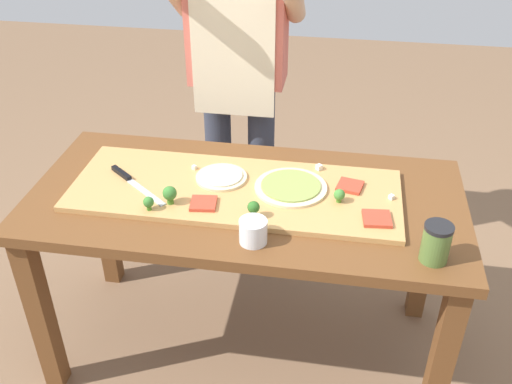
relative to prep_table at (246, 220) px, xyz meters
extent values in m
plane|color=brown|center=(0.00, 0.00, -0.64)|extent=(8.00, 8.00, 0.00)
cube|color=brown|center=(-0.70, -0.30, -0.28)|extent=(0.07, 0.07, 0.71)
cube|color=brown|center=(0.70, -0.30, -0.28)|extent=(0.07, 0.07, 0.71)
cube|color=brown|center=(-0.70, 0.30, -0.28)|extent=(0.07, 0.07, 0.71)
cube|color=brown|center=(0.70, 0.30, -0.28)|extent=(0.07, 0.07, 0.71)
cube|color=brown|center=(0.00, 0.00, 0.09)|extent=(1.51, 0.73, 0.04)
cube|color=tan|center=(-0.04, 0.01, 0.12)|extent=(1.15, 0.43, 0.02)
cube|color=#B7BABF|center=(-0.34, -0.07, 0.13)|extent=(0.18, 0.15, 0.00)
cube|color=black|center=(-0.46, 0.03, 0.14)|extent=(0.10, 0.08, 0.02)
cylinder|color=beige|center=(-0.10, 0.06, 0.13)|extent=(0.18, 0.18, 0.01)
cylinder|color=beige|center=(-0.10, 0.06, 0.14)|extent=(0.15, 0.15, 0.01)
cylinder|color=beige|center=(0.15, 0.04, 0.13)|extent=(0.25, 0.25, 0.01)
cylinder|color=#899E4C|center=(0.15, 0.04, 0.14)|extent=(0.21, 0.21, 0.01)
cube|color=#BC3D28|center=(-0.12, -0.11, 0.13)|extent=(0.09, 0.09, 0.01)
cube|color=#BC3D28|center=(0.45, -0.10, 0.13)|extent=(0.10, 0.10, 0.01)
cube|color=#BC3D28|center=(0.36, 0.08, 0.13)|extent=(0.10, 0.10, 0.01)
cylinder|color=#3F7220|center=(-0.23, -0.12, 0.14)|extent=(0.02, 0.02, 0.02)
sphere|color=#38752D|center=(-0.23, -0.12, 0.17)|extent=(0.05, 0.05, 0.05)
cylinder|color=#366618|center=(0.05, -0.15, 0.14)|extent=(0.02, 0.02, 0.03)
sphere|color=#2D6623|center=(0.05, -0.15, 0.17)|extent=(0.04, 0.04, 0.04)
cylinder|color=#487A23|center=(0.32, -0.02, 0.14)|extent=(0.02, 0.02, 0.02)
sphere|color=#427F33|center=(0.32, -0.02, 0.16)|extent=(0.04, 0.04, 0.04)
cylinder|color=#3F7220|center=(-0.29, -0.17, 0.14)|extent=(0.02, 0.02, 0.02)
sphere|color=#38752D|center=(-0.29, -0.17, 0.16)|extent=(0.04, 0.04, 0.04)
cube|color=white|center=(0.24, 0.18, 0.14)|extent=(0.03, 0.03, 0.02)
cube|color=white|center=(0.50, 0.03, 0.14)|extent=(0.02, 0.02, 0.02)
cube|color=silver|center=(-0.21, 0.11, 0.14)|extent=(0.02, 0.02, 0.01)
cylinder|color=white|center=(0.07, -0.25, 0.15)|extent=(0.09, 0.09, 0.08)
cylinder|color=white|center=(0.07, -0.25, 0.13)|extent=(0.08, 0.08, 0.04)
cylinder|color=#517033|center=(0.61, -0.25, 0.17)|extent=(0.08, 0.08, 0.11)
cylinder|color=black|center=(0.61, -0.25, 0.23)|extent=(0.09, 0.09, 0.01)
cylinder|color=#333847|center=(-0.25, 0.64, -0.19)|extent=(0.12, 0.12, 0.90)
cylinder|color=#333847|center=(-0.05, 0.64, -0.19)|extent=(0.12, 0.12, 0.90)
cube|color=#DB6B5B|center=(-0.15, 0.64, 0.54)|extent=(0.40, 0.20, 0.55)
cube|color=beige|center=(-0.15, 0.54, 0.46)|extent=(0.34, 0.01, 0.60)
camera|label=1|loc=(0.31, -1.65, 1.23)|focal=40.70mm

